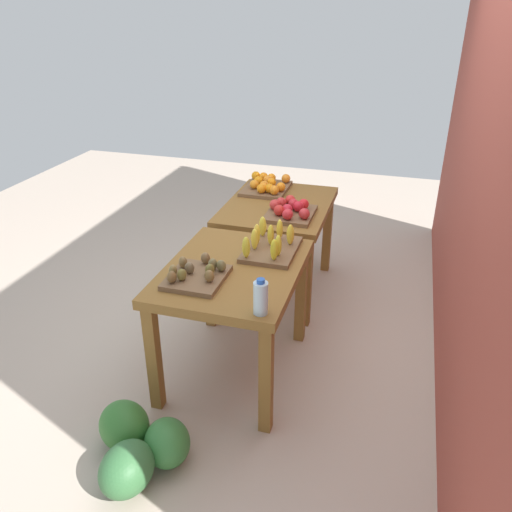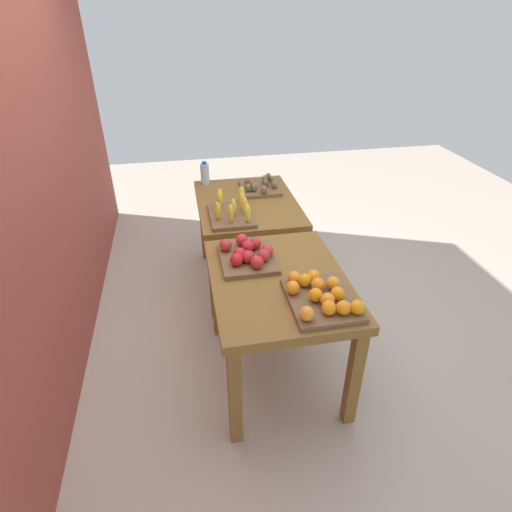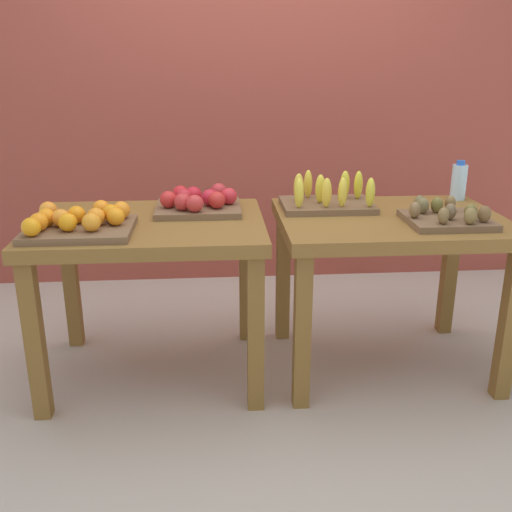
% 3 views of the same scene
% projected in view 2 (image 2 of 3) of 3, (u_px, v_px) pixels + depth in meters
% --- Properties ---
extents(ground_plane, '(8.00, 8.00, 0.00)m').
position_uv_depth(ground_plane, '(260.00, 318.00, 3.33)').
color(ground_plane, '#B4A393').
extents(back_wall, '(4.40, 0.12, 3.00)m').
position_uv_depth(back_wall, '(26.00, 141.00, 2.33)').
color(back_wall, brown).
rests_on(back_wall, ground_plane).
extents(display_table_left, '(1.04, 0.80, 0.77)m').
position_uv_depth(display_table_left, '(278.00, 293.00, 2.52)').
color(display_table_left, brown).
rests_on(display_table_left, ground_plane).
extents(display_table_right, '(1.04, 0.80, 0.77)m').
position_uv_depth(display_table_right, '(247.00, 214.00, 3.45)').
color(display_table_right, brown).
rests_on(display_table_right, ground_plane).
extents(orange_bin, '(0.44, 0.38, 0.11)m').
position_uv_depth(orange_bin, '(321.00, 296.00, 2.23)').
color(orange_bin, brown).
rests_on(orange_bin, display_table_left).
extents(apple_bin, '(0.40, 0.35, 0.11)m').
position_uv_depth(apple_bin, '(248.00, 254.00, 2.60)').
color(apple_bin, brown).
rests_on(apple_bin, display_table_left).
extents(banana_crate, '(0.44, 0.32, 0.17)m').
position_uv_depth(banana_crate, '(232.00, 211.00, 3.12)').
color(banana_crate, brown).
rests_on(banana_crate, display_table_right).
extents(kiwi_bin, '(0.36, 0.32, 0.10)m').
position_uv_depth(kiwi_bin, '(260.00, 187.00, 3.57)').
color(kiwi_bin, brown).
rests_on(kiwi_bin, display_table_right).
extents(water_bottle, '(0.08, 0.08, 0.20)m').
position_uv_depth(water_bottle, '(205.00, 174.00, 3.66)').
color(water_bottle, silver).
rests_on(water_bottle, display_table_right).
extents(watermelon_pile, '(0.62, 0.66, 0.27)m').
position_uv_depth(watermelon_pile, '(256.00, 221.00, 4.52)').
color(watermelon_pile, '#336939').
rests_on(watermelon_pile, ground_plane).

